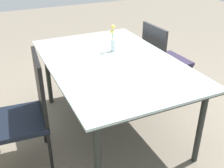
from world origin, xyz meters
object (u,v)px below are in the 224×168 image
at_px(dining_table, 112,66).
at_px(chair_far_side, 26,110).
at_px(flower_vase, 113,40).
at_px(chair_near_right, 162,57).

distance_m(dining_table, chair_far_side, 0.89).
bearing_deg(flower_vase, dining_table, 152.83).
height_order(chair_near_right, chair_far_side, chair_far_side).
bearing_deg(chair_near_right, dining_table, -67.95).
height_order(dining_table, flower_vase, flower_vase).
bearing_deg(flower_vase, chair_far_side, 111.71).
height_order(chair_near_right, flower_vase, flower_vase).
xyz_separation_m(chair_near_right, flower_vase, (-0.17, 0.75, 0.37)).
distance_m(dining_table, flower_vase, 0.31).
bearing_deg(chair_far_side, flower_vase, -63.56).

